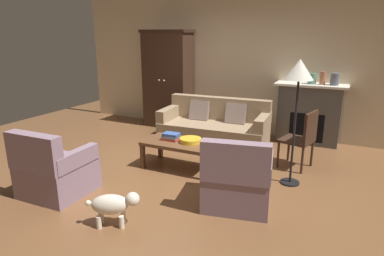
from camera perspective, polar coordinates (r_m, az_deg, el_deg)
The scene contains 16 objects.
ground_plane at distance 5.06m, azimuth -2.64°, elevation -7.43°, with size 9.60×9.60×0.00m, color brown.
back_wall at distance 7.02m, azimuth 7.35°, elevation 10.83°, with size 7.20×0.10×2.80m, color beige.
fireplace at distance 6.57m, azimuth 19.27°, elevation 2.37°, with size 1.26×0.48×1.12m.
armoire at distance 7.33m, azimuth -4.12°, elevation 8.30°, with size 1.06×0.57×2.07m.
couch at distance 6.09m, azimuth 3.84°, elevation -0.21°, with size 1.96×0.96×0.86m.
coffee_table at distance 5.07m, azimuth -2.04°, elevation -2.93°, with size 1.10×0.60×0.42m.
fruit_bowl at distance 5.02m, azimuth -0.24°, elevation -2.10°, with size 0.33×0.33×0.06m, color gold.
book_stack at distance 5.13m, azimuth -3.62°, elevation -1.46°, with size 0.25×0.18×0.11m.
mantel_vase_jade at distance 6.44m, azimuth 19.78°, elevation 7.93°, with size 0.15×0.15×0.19m, color slate.
mantel_vase_terracotta at distance 6.42m, azimuth 21.40°, elevation 7.94°, with size 0.10×0.10×0.23m, color #A86042.
mantel_vase_slate at distance 6.41m, azimuth 23.18°, elevation 7.66°, with size 0.14×0.14×0.21m, color #565B66.
armchair_near_left at distance 4.61m, azimuth -22.42°, elevation -6.83°, with size 0.80×0.79×0.88m.
armchair_near_right at distance 4.04m, azimuth 7.73°, elevation -8.94°, with size 0.90×0.91×0.88m.
side_chair_wooden at distance 5.28m, azimuth 18.32°, elevation -1.34°, with size 0.53×0.53×0.90m.
floor_lamp at distance 4.49m, azimuth 17.76°, elevation 8.25°, with size 0.36×0.36×1.69m.
dog at distance 3.73m, azimuth -13.27°, elevation -12.63°, with size 0.52×0.36×0.39m.
Camera 1 is at (2.23, -4.08, 2.00)m, focal length 31.28 mm.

